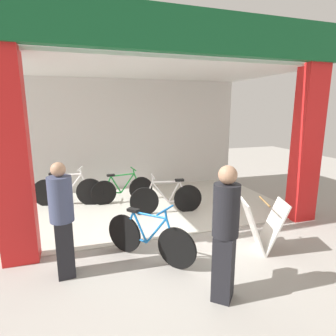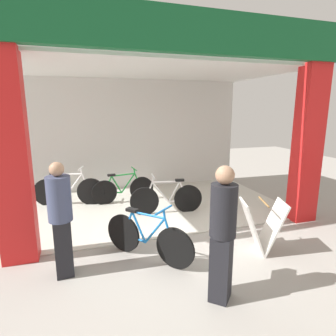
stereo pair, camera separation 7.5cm
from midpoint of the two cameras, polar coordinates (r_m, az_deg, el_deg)
The scene contains 9 objects.
ground_plane at distance 5.57m, azimuth 3.32°, elevation -13.58°, with size 20.16×20.16×0.00m, color #9E9991.
shop_facade at distance 6.81m, azimuth -2.21°, elevation 9.80°, with size 6.28×3.94×3.96m.
bicycle_inside_0 at distance 7.35m, azimuth -8.78°, elevation -4.27°, with size 1.61×0.44×0.88m.
bicycle_inside_1 at distance 6.50m, azimuth 0.09°, elevation -6.19°, with size 1.67×0.46×0.92m.
bicycle_inside_2 at distance 7.44m, azimuth -19.16°, elevation -4.35°, with size 1.72×0.56×0.97m.
bicycle_parked_0 at distance 4.66m, azimuth -3.72°, elevation -13.96°, with size 1.13×1.28×0.92m.
sandwich_board_sign at distance 5.12m, azimuth 18.91°, elevation -11.12°, with size 0.83×0.71×0.91m.
pedestrian_0 at distance 3.63m, azimuth 11.65°, elevation -12.66°, with size 0.56×0.59×1.75m.
pedestrian_2 at distance 4.32m, azimuth -20.43°, elevation -9.60°, with size 0.36×0.36×1.69m.
Camera 2 is at (-1.79, -4.68, 2.42)m, focal length 30.07 mm.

